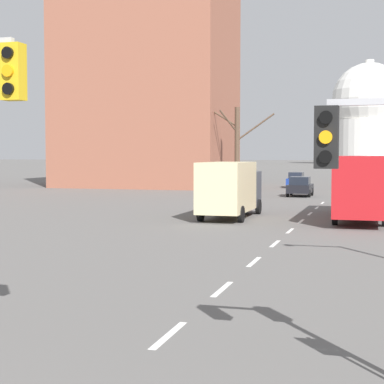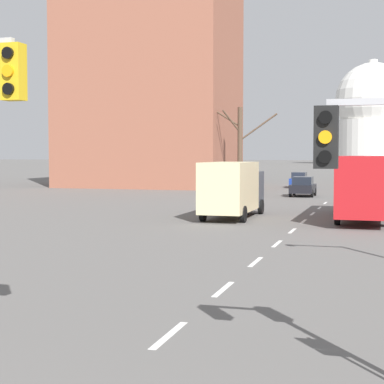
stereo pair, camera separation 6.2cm
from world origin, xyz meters
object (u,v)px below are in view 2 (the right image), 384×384
object	(u,v)px
sedan_mid_centre	(365,192)
delivery_truck	(233,188)
sedan_near_left	(299,180)
sedan_far_left	(362,181)
city_bus	(364,182)
sedan_near_right	(303,187)

from	to	relation	value
sedan_mid_centre	delivery_truck	size ratio (longest dim) A/B	0.61
sedan_near_left	sedan_far_left	bearing A→B (deg)	-8.00
sedan_mid_centre	sedan_near_left	bearing A→B (deg)	108.48
sedan_mid_centre	delivery_truck	xyz separation A→B (m)	(-6.88, -12.30, 0.84)
sedan_mid_centre	city_bus	world-z (taller)	city_bus
sedan_near_left	delivery_truck	distance (m)	34.47
sedan_mid_centre	city_bus	distance (m)	11.12
city_bus	delivery_truck	xyz separation A→B (m)	(-7.09, -1.25, -0.35)
sedan_near_left	sedan_mid_centre	bearing A→B (deg)	-71.52
sedan_near_left	sedan_mid_centre	size ratio (longest dim) A/B	1.04
sedan_near_right	city_bus	xyz separation A→B (m)	(5.52, -18.59, 1.21)
sedan_near_right	city_bus	size ratio (longest dim) A/B	0.36
sedan_near_right	sedan_mid_centre	distance (m)	9.21
sedan_mid_centre	sedan_far_left	distance (m)	21.26
sedan_near_left	sedan_near_right	size ratio (longest dim) A/B	1.17
sedan_near_right	sedan_mid_centre	bearing A→B (deg)	-54.87
sedan_near_right	delivery_truck	distance (m)	19.92
sedan_near_right	sedan_mid_centre	size ratio (longest dim) A/B	0.89
sedan_mid_centre	city_bus	xyz separation A→B (m)	(0.21, -11.05, 1.19)
delivery_truck	sedan_far_left	bearing A→B (deg)	79.88
sedan_near_right	delivery_truck	world-z (taller)	delivery_truck
sedan_near_right	sedan_mid_centre	xyz separation A→B (m)	(5.30, -7.54, 0.02)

